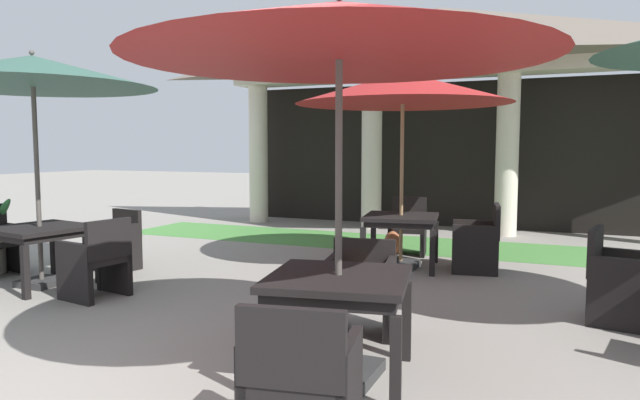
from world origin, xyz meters
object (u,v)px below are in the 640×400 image
at_px(patio_chair_mid_left_north, 115,241).
at_px(patio_table_far_back, 338,289).
at_px(terracotta_urn, 393,243).
at_px(patio_chair_near_foreground_west, 619,280).
at_px(patio_chair_mid_right_east, 478,240).
at_px(patio_umbrella_far_back, 339,34).
at_px(patio_table_mid_left, 40,234).
at_px(patio_table_mid_right, 401,222).
at_px(patio_chair_far_back_south, 301,381).
at_px(patio_chair_mid_right_north, 408,229).
at_px(patio_umbrella_mid_right, 403,89).
at_px(patio_chair_far_back_north, 361,288).
at_px(patio_chair_mid_left_east, 97,261).
at_px(patio_umbrella_mid_left, 33,73).

height_order(patio_chair_mid_left_north, patio_table_far_back, patio_chair_mid_left_north).
bearing_deg(terracotta_urn, patio_chair_near_foreground_west, -39.50).
distance_m(patio_chair_mid_left_north, patio_chair_mid_right_east, 4.84).
bearing_deg(patio_umbrella_far_back, patio_table_mid_left, 164.74).
bearing_deg(patio_chair_near_foreground_west, patio_table_mid_right, -112.09).
relative_size(patio_table_mid_left, patio_chair_far_back_south, 1.33).
bearing_deg(patio_chair_mid_left_north, patio_table_mid_left, 90.00).
xyz_separation_m(patio_table_mid_left, patio_chair_mid_right_north, (3.49, 3.70, -0.22)).
distance_m(patio_umbrella_mid_right, patio_umbrella_far_back, 3.90).
relative_size(patio_chair_mid_left_north, patio_chair_mid_right_north, 0.92).
distance_m(patio_table_mid_left, patio_chair_mid_right_east, 5.46).
xyz_separation_m(patio_chair_near_foreground_west, patio_table_mid_left, (-6.17, -1.07, 0.21)).
distance_m(patio_chair_mid_right_east, patio_chair_far_back_north, 3.05).
height_order(patio_chair_near_foreground_west, patio_umbrella_mid_right, patio_umbrella_mid_right).
bearing_deg(patio_table_mid_left, patio_chair_mid_right_north, 46.70).
relative_size(patio_table_mid_right, terracotta_urn, 2.32).
distance_m(patio_chair_mid_left_east, patio_table_mid_right, 3.88).
distance_m(patio_chair_near_foreground_west, patio_chair_mid_right_east, 2.35).
bearing_deg(patio_table_mid_left, patio_table_mid_right, 36.50).
distance_m(patio_table_mid_right, patio_chair_far_back_north, 2.87).
bearing_deg(patio_chair_far_back_north, patio_table_mid_left, -12.20).
bearing_deg(terracotta_urn, patio_umbrella_far_back, -78.76).
height_order(patio_umbrella_mid_left, patio_chair_far_back_north, patio_umbrella_mid_left).
bearing_deg(patio_umbrella_far_back, patio_chair_far_back_south, -79.65).
height_order(patio_chair_near_foreground_west, patio_table_mid_right, patio_chair_near_foreground_west).
bearing_deg(patio_table_far_back, patio_chair_mid_left_east, 162.88).
height_order(patio_chair_mid_left_north, patio_chair_mid_right_north, patio_chair_mid_right_north).
distance_m(patio_chair_near_foreground_west, patio_umbrella_mid_left, 6.60).
height_order(patio_chair_far_back_north, terracotta_urn, patio_chair_far_back_north).
relative_size(patio_table_mid_left, patio_table_mid_right, 1.02).
bearing_deg(patio_table_mid_right, patio_umbrella_mid_right, -91.79).
distance_m(patio_table_mid_left, patio_chair_far_back_north, 4.06).
xyz_separation_m(patio_umbrella_mid_left, patio_table_far_back, (4.24, -1.16, -1.85)).
bearing_deg(patio_chair_mid_right_north, patio_umbrella_mid_right, 90.00).
relative_size(patio_table_mid_left, patio_umbrella_mid_right, 0.39).
height_order(patio_chair_mid_right_east, terracotta_urn, patio_chair_mid_right_east).
distance_m(patio_chair_mid_left_north, patio_umbrella_far_back, 5.04).
height_order(patio_umbrella_mid_left, patio_umbrella_mid_right, patio_umbrella_mid_left).
bearing_deg(terracotta_urn, patio_umbrella_mid_right, -66.11).
relative_size(patio_umbrella_mid_left, patio_umbrella_mid_right, 0.97).
bearing_deg(patio_chair_far_back_north, patio_chair_mid_left_north, -26.98).
bearing_deg(patio_chair_mid_left_north, patio_chair_mid_right_east, -148.50).
height_order(patio_chair_near_foreground_west, patio_umbrella_far_back, patio_umbrella_far_back).
bearing_deg(patio_chair_near_foreground_west, patio_chair_mid_right_north, -123.65).
relative_size(patio_table_far_back, patio_chair_far_back_north, 1.39).
relative_size(patio_table_mid_right, patio_chair_mid_right_east, 1.23).
height_order(patio_table_mid_left, patio_chair_mid_right_east, patio_chair_mid_right_east).
distance_m(patio_chair_near_foreground_west, patio_chair_far_back_north, 2.44).
bearing_deg(patio_chair_far_back_north, patio_chair_mid_right_east, -111.71).
relative_size(patio_umbrella_mid_right, patio_umbrella_far_back, 0.99).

